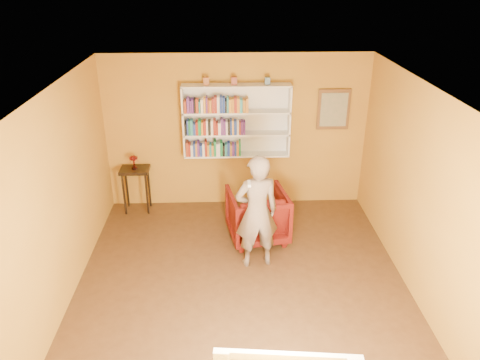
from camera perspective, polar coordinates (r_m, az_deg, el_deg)
name	(u,v)px	position (r m, az deg, el deg)	size (l,w,h in m)	color
room_shell	(242,222)	(5.97, 0.26, -5.13)	(5.30, 5.80, 2.88)	#412915
bookshelf	(236,120)	(7.94, -0.44, 7.29)	(1.80, 0.29, 1.23)	silver
books_row_lower	(213,149)	(8.00, -3.33, 3.83)	(0.93, 0.19, 0.27)	#95371B
books_row_middle	(215,127)	(7.87, -3.07, 6.45)	(1.00, 0.19, 0.27)	black
books_row_upper	(217,105)	(7.76, -2.77, 9.12)	(1.05, 0.19, 0.27)	#95371B
ornament_left	(206,81)	(7.71, -4.13, 11.93)	(0.09, 0.09, 0.12)	#9A552C
ornament_centre	(234,81)	(7.71, -0.72, 11.99)	(0.09, 0.09, 0.12)	brown
ornament_right	(267,81)	(7.74, 3.36, 11.98)	(0.08, 0.08, 0.12)	slate
framed_painting	(334,109)	(8.16, 11.34, 8.43)	(0.55, 0.05, 0.70)	brown
console_table	(135,176)	(8.27, -12.65, 0.49)	(0.49, 0.37, 0.80)	black
ruby_lustre	(134,159)	(8.15, -12.85, 2.47)	(0.15, 0.15, 0.24)	maroon
armchair	(258,215)	(7.37, 2.15, -4.28)	(0.88, 0.90, 0.82)	#480505
person	(257,212)	(6.53, 2.05, -3.94)	(0.62, 0.41, 1.70)	#6B5B4F
game_remote	(249,184)	(6.06, 1.12, -0.46)	(0.04, 0.15, 0.04)	silver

